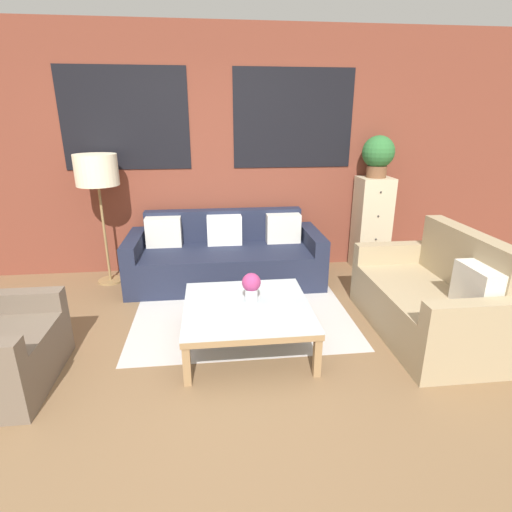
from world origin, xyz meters
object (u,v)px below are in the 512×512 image
Objects in this scene: coffee_table at (247,310)px; couch_dark at (226,257)px; floor_lamp at (97,173)px; potted_plant at (378,154)px; drawer_cabinet at (371,224)px; flower_vase at (251,286)px; settee_vintage at (432,301)px.

couch_dark is at bearing 94.64° from coffee_table.
potted_plant reaches higher than floor_lamp.
drawer_cabinet reaches higher than flower_vase.
couch_dark is at bearing 140.88° from settee_vintage.
drawer_cabinet reaches higher than settee_vintage.
coffee_table is at bearing -46.80° from floor_lamp.
potted_plant is 2.47m from flower_vase.
couch_dark is 1.85m from drawer_cabinet.
potted_plant is (3.17, 0.11, 0.16)m from floor_lamp.
potted_plant reaches higher than couch_dark.
flower_vase is (0.04, 0.07, 0.19)m from coffee_table.
flower_vase is at bearing 56.58° from coffee_table.
couch_dark is 1.46× the size of settee_vintage.
floor_lamp is at bearing -178.07° from drawer_cabinet.
coffee_table is at bearing -135.57° from drawer_cabinet.
settee_vintage is 1.97m from potted_plant.
settee_vintage is 1.62m from coffee_table.
flower_vase is (-1.66, -1.60, -0.89)m from potted_plant.
couch_dark is 1.50× the size of floor_lamp.
couch_dark is at bearing 96.66° from flower_vase.
couch_dark reaches higher than coffee_table.
coffee_table is 2.39m from drawer_cabinet.
potted_plant is (1.82, 0.23, 1.13)m from couch_dark.
couch_dark reaches higher than flower_vase.
potted_plant reaches higher than settee_vintage.
drawer_cabinet is 2.36× the size of potted_plant.
settee_vintage is (1.74, -1.41, 0.03)m from couch_dark.
potted_plant is at bearing 7.08° from couch_dark.
potted_plant is 1.94× the size of flower_vase.
flower_vase is (-1.58, 0.04, 0.21)m from settee_vintage.
potted_plant reaches higher than drawer_cabinet.
settee_vintage reaches higher than flower_vase.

